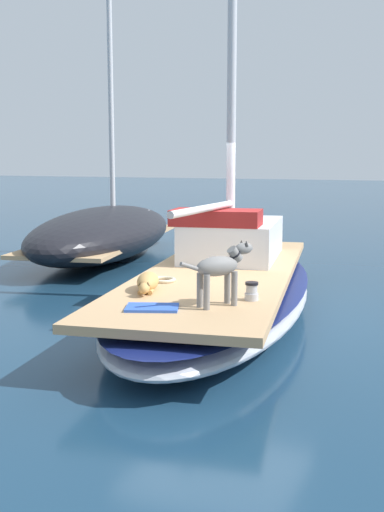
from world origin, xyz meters
The scene contains 10 objects.
ground_plane centered at (0.00, 0.00, 0.00)m, with size 120.00×120.00×0.00m, color navy.
sailboat_main centered at (0.00, 0.00, 0.34)m, with size 3.76×7.57×0.66m.
mast_main centered at (-0.16, 0.74, 4.00)m, with size 0.14×2.27×7.42m.
cabin_house centered at (-0.21, 1.10, 1.01)m, with size 1.77×2.44×0.84m.
dog_grey centered at (0.80, -2.06, 1.08)m, with size 0.60×0.82×0.70m.
dog_tan centered at (-0.29, -1.68, 0.77)m, with size 0.45×0.92×0.22m.
deck_winch centered at (1.03, -1.67, 0.76)m, with size 0.16×0.16×0.21m.
coiled_rope centered at (-0.38, -1.08, 0.68)m, with size 0.32×0.32×0.04m, color beige.
deck_towel centered at (0.18, -2.49, 0.68)m, with size 0.56×0.36×0.03m, color blue.
moored_boat_port_side centered at (-4.24, 3.75, 0.60)m, with size 3.76×6.93×5.89m.
Camera 1 is at (3.15, -8.25, 2.25)m, focal length 43.44 mm.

